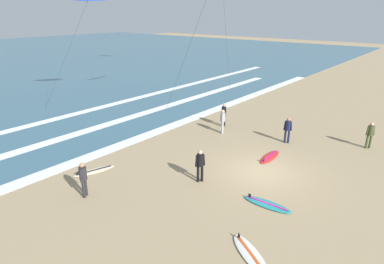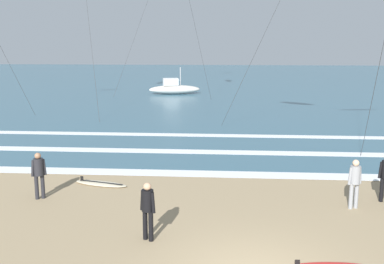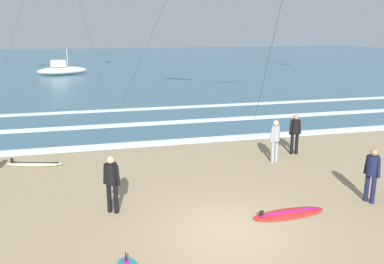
% 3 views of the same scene
% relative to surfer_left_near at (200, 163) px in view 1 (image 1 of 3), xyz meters
% --- Properties ---
extents(ground_plane, '(160.00, 160.00, 0.00)m').
position_rel_surfer_left_near_xyz_m(ground_plane, '(2.71, -1.79, -0.96)').
color(ground_plane, '#9E8763').
extents(wave_foam_shoreline, '(49.25, 0.94, 0.01)m').
position_rel_surfer_left_near_xyz_m(wave_foam_shoreline, '(3.70, 6.40, -0.94)').
color(wave_foam_shoreline, white).
rests_on(wave_foam_shoreline, ocean_surface).
extents(wave_foam_mid_break, '(46.77, 0.87, 0.01)m').
position_rel_surfer_left_near_xyz_m(wave_foam_mid_break, '(1.30, 10.19, -0.94)').
color(wave_foam_mid_break, white).
rests_on(wave_foam_mid_break, ocean_surface).
extents(wave_foam_outer_break, '(58.11, 0.83, 0.01)m').
position_rel_surfer_left_near_xyz_m(wave_foam_outer_break, '(2.92, 14.23, -0.94)').
color(wave_foam_outer_break, white).
rests_on(wave_foam_outer_break, ocean_surface).
extents(surfer_left_near, '(0.48, 0.34, 1.60)m').
position_rel_surfer_left_near_xyz_m(surfer_left_near, '(0.00, 0.00, 0.00)').
color(surfer_left_near, black).
rests_on(surfer_left_near, ground).
extents(surfer_background_far, '(0.48, 0.34, 1.60)m').
position_rel_surfer_left_near_xyz_m(surfer_background_far, '(-4.21, 3.03, 0.00)').
color(surfer_background_far, '#232328').
rests_on(surfer_background_far, ground).
extents(surfer_foreground_main, '(0.32, 0.51, 1.60)m').
position_rel_surfer_left_near_xyz_m(surfer_foreground_main, '(7.19, -1.11, 0.00)').
color(surfer_foreground_main, '#141938').
rests_on(surfer_foreground_main, ground).
extents(surfer_left_far, '(0.50, 0.32, 1.60)m').
position_rel_surfer_left_near_xyz_m(surfer_left_far, '(6.11, 2.88, 0.00)').
color(surfer_left_far, gray).
rests_on(surfer_left_far, ground).
extents(surfer_right_near, '(0.39, 0.45, 1.60)m').
position_rel_surfer_left_near_xyz_m(surfer_right_near, '(9.39, -5.18, 0.00)').
color(surfer_right_near, '#384223').
rests_on(surfer_right_near, ground).
extents(surfer_mid_group, '(0.51, 0.32, 1.60)m').
position_rel_surfer_left_near_xyz_m(surfer_mid_group, '(7.31, 3.60, 0.00)').
color(surfer_mid_group, black).
rests_on(surfer_mid_group, ground).
extents(surfboard_right_spare, '(2.18, 1.14, 0.25)m').
position_rel_surfer_left_near_xyz_m(surfboard_right_spare, '(-2.57, 4.71, -0.91)').
color(surfboard_right_spare, beige).
rests_on(surfboard_right_spare, ground).
extents(surfboard_near_water, '(0.68, 2.12, 0.25)m').
position_rel_surfer_left_near_xyz_m(surfboard_near_water, '(0.14, -3.42, -0.91)').
color(surfboard_near_water, teal).
rests_on(surfboard_near_water, ground).
extents(surfboard_foreground_flat, '(1.62, 2.10, 0.25)m').
position_rel_surfer_left_near_xyz_m(surfboard_foreground_flat, '(-2.91, -4.36, -0.91)').
color(surfboard_foreground_flat, silver).
rests_on(surfboard_foreground_flat, ground).
extents(surfboard_left_pile, '(2.13, 0.73, 0.25)m').
position_rel_surfer_left_near_xyz_m(surfboard_left_pile, '(4.55, -1.33, -0.91)').
color(surfboard_left_pile, red).
rests_on(surfboard_left_pile, ground).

